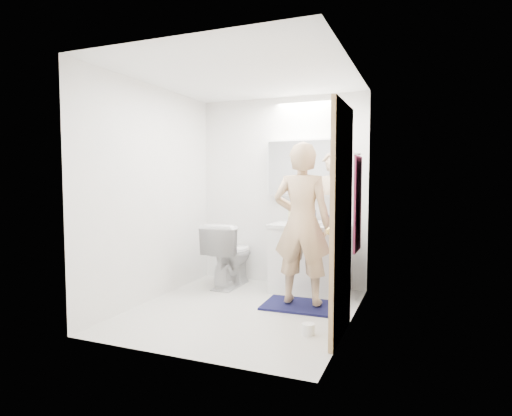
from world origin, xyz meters
The scene contains 23 objects.
floor centered at (0.00, 0.00, 0.00)m, with size 2.50×2.50×0.00m, color silver.
ceiling centered at (0.00, 0.00, 2.40)m, with size 2.50×2.50×0.00m, color white.
wall_back centered at (0.00, 1.25, 1.20)m, with size 2.50×2.50×0.00m, color white.
wall_front centered at (0.00, -1.25, 1.20)m, with size 2.50×2.50×0.00m, color white.
wall_left centered at (-1.10, 0.00, 1.20)m, with size 2.50×2.50×0.00m, color white.
wall_right centered at (1.10, 0.00, 1.20)m, with size 2.50×2.50×0.00m, color white.
vanity_cabinet centered at (0.47, 0.96, 0.39)m, with size 0.90×0.55×0.78m, color white.
countertop centered at (0.47, 0.96, 0.80)m, with size 0.95×0.58×0.04m, color silver.
sink_basin centered at (0.47, 0.99, 0.84)m, with size 0.36×0.36×0.03m, color white.
faucet centered at (0.47, 1.19, 0.90)m, with size 0.02×0.02×0.16m, color #B6B7BB.
medicine_cabinet centered at (0.30, 1.18, 1.50)m, with size 0.88×0.14×0.70m, color white.
mirror_panel centered at (0.30, 1.10, 1.50)m, with size 0.84×0.01×0.66m, color silver.
toilet centered at (-0.55, 0.85, 0.41)m, with size 0.45×0.80×0.81m, color silver.
bath_rug centered at (0.54, 0.34, 0.01)m, with size 0.80×0.55×0.02m, color #12123A.
person centered at (0.54, 0.34, 0.89)m, with size 0.62×0.41×1.69m, color tan.
door centered at (1.08, -0.35, 1.00)m, with size 0.04×0.80×2.00m, color tan.
door_knob centered at (1.04, -0.65, 0.95)m, with size 0.06×0.06×0.06m, color gold.
towel centered at (1.08, 0.55, 1.10)m, with size 0.02×0.42×1.00m, color black.
towel_hook centered at (1.07, 0.55, 1.62)m, with size 0.02×0.02×0.07m, color silver.
soap_bottle_a centered at (0.18, 1.11, 0.94)m, with size 0.09×0.09×0.24m, color #C3BD7E.
soap_bottle_b centered at (0.25, 1.15, 0.90)m, with size 0.07×0.08×0.16m, color #5A90C1.
toothbrush_cup centered at (0.64, 1.12, 0.87)m, with size 0.11×0.11×0.10m, color #3F63BD.
toilet_paper_roll centered at (0.82, -0.42, 0.05)m, with size 0.11×0.11×0.10m, color white.
Camera 1 is at (1.74, -3.94, 1.37)m, focal length 29.60 mm.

